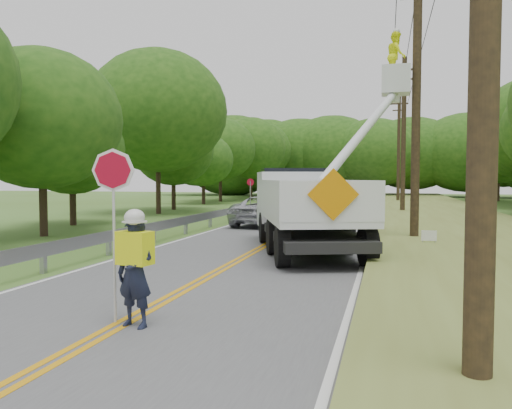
# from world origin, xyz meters

# --- Properties ---
(ground) EXTENTS (140.00, 140.00, 0.00)m
(ground) POSITION_xyz_m (0.00, 0.00, 0.00)
(ground) COLOR #415E1F
(ground) RESTS_ON ground
(road) EXTENTS (7.20, 96.00, 0.03)m
(road) POSITION_xyz_m (0.00, 14.00, 0.01)
(road) COLOR #515154
(road) RESTS_ON ground
(guardrail) EXTENTS (0.18, 48.00, 0.77)m
(guardrail) POSITION_xyz_m (-4.02, 14.91, 0.55)
(guardrail) COLOR #93959A
(guardrail) RESTS_ON ground
(utility_poles) EXTENTS (1.60, 43.30, 10.00)m
(utility_poles) POSITION_xyz_m (5.00, 17.02, 5.27)
(utility_poles) COLOR black
(utility_poles) RESTS_ON ground
(tall_grass_verge) EXTENTS (7.00, 96.00, 0.30)m
(tall_grass_verge) POSITION_xyz_m (7.10, 14.00, 0.15)
(tall_grass_verge) COLOR olive
(tall_grass_verge) RESTS_ON ground
(treeline_left) EXTENTS (9.82, 54.86, 10.72)m
(treeline_left) POSITION_xyz_m (-10.75, 27.36, 5.48)
(treeline_left) COLOR #332319
(treeline_left) RESTS_ON ground
(treeline_horizon) EXTENTS (55.92, 14.83, 11.27)m
(treeline_horizon) POSITION_xyz_m (-0.03, 56.35, 5.50)
(treeline_horizon) COLOR #1D4712
(treeline_horizon) RESTS_ON ground
(flagger) EXTENTS (1.11, 0.51, 2.79)m
(flagger) POSITION_xyz_m (0.28, -2.51, 1.02)
(flagger) COLOR #191E33
(flagger) RESTS_ON road
(bucket_truck) EXTENTS (5.66, 8.14, 7.44)m
(bucket_truck) POSITION_xyz_m (1.43, 7.44, 1.67)
(bucket_truck) COLOR black
(bucket_truck) RESTS_ON road
(suv_silver) EXTENTS (3.04, 5.54, 1.47)m
(suv_silver) POSITION_xyz_m (-1.60, 14.61, 0.76)
(suv_silver) COLOR silver
(suv_silver) RESTS_ON road
(suv_darkgrey) EXTENTS (3.14, 5.27, 1.43)m
(suv_darkgrey) POSITION_xyz_m (-1.38, 27.06, 0.74)
(suv_darkgrey) COLOR #3C3E45
(suv_darkgrey) RESTS_ON road
(stop_sign_permanent) EXTENTS (0.43, 0.29, 2.33)m
(stop_sign_permanent) POSITION_xyz_m (-4.51, 21.77, 1.52)
(stop_sign_permanent) COLOR #93959A
(stop_sign_permanent) RESTS_ON ground
(yard_sign) EXTENTS (0.47, 0.03, 0.68)m
(yard_sign) POSITION_xyz_m (5.37, 7.25, 0.49)
(yard_sign) COLOR white
(yard_sign) RESTS_ON ground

